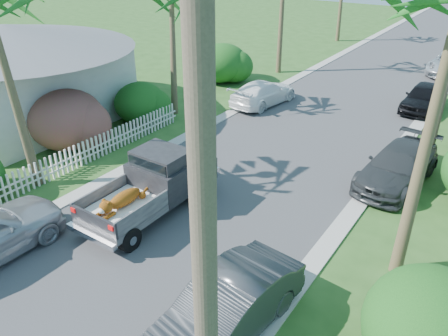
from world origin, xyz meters
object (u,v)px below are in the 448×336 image
Objects in this scene: parked_car_rf at (424,97)px; parked_car_lf at (264,93)px; pickup_truck at (157,182)px; utility_pole_a at (206,320)px; parked_car_rm at (398,166)px; parked_car_rn at (225,310)px; house_left at (13,77)px.

parked_car_rf is 8.50m from parked_car_lf.
pickup_truck is 1.14× the size of parked_car_lf.
utility_pole_a is at bearing -43.26° from pickup_truck.
parked_car_rm is 1.06× the size of parked_car_lf.
parked_car_rm is (1.31, 9.52, -0.05)m from parked_car_rn.
utility_pole_a is (6.93, -6.52, 3.59)m from pickup_truck.
house_left reaches higher than parked_car_rn.
parked_car_lf is (-7.20, 14.37, -0.09)m from parked_car_rn.
parked_car_rf is at bearing 94.60° from parked_car_rn.
parked_car_rm reaches higher than parked_car_lf.
parked_car_rn is 9.61m from parked_car_rm.
house_left is at bearing -140.59° from parked_car_rf.
parked_car_lf is at bearing 117.46° from utility_pole_a.
house_left is (-16.60, 5.67, 1.38)m from parked_car_rn.
house_left is (-11.67, 2.48, 1.11)m from pickup_truck.
parked_car_rn is 18.38m from parked_car_rf.
pickup_truck reaches higher than parked_car_rf.
parked_car_rn reaches higher than parked_car_lf.
pickup_truck is at bearing 108.46° from parked_car_lf.
parked_car_rf is at bearing 36.96° from house_left.
parked_car_rf is 21.19m from house_left.
parked_car_rn is at bearing -88.48° from parked_car_rf.
parked_car_lf is at bearing -149.39° from parked_car_rf.
utility_pole_a reaches higher than parked_car_rn.
parked_car_rf is at bearing -144.86° from parked_car_lf.
house_left is (-17.91, -3.86, 1.43)m from parked_car_rm.
parked_car_rn is 17.59m from house_left.
house_left reaches higher than parked_car_rm.
parked_car_rf is at bearing 71.01° from pickup_truck.
utility_pole_a is (2.00, -3.33, 3.86)m from parked_car_rn.
pickup_truck is 16.07m from parked_car_rf.
utility_pole_a reaches higher than parked_car_rm.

